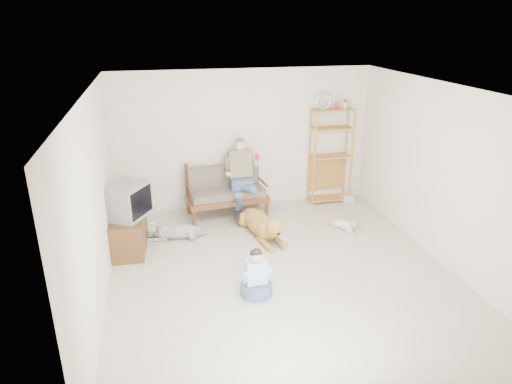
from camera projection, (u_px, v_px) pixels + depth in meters
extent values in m
plane|color=beige|center=(281.00, 272.00, 6.84)|extent=(5.50, 5.50, 0.00)
plane|color=silver|center=(285.00, 90.00, 5.87)|extent=(5.50, 5.50, 0.00)
plane|color=silver|center=(244.00, 140.00, 8.86)|extent=(5.00, 0.00, 5.00)
plane|color=silver|center=(373.00, 299.00, 3.85)|extent=(5.00, 0.00, 5.00)
plane|color=silver|center=(95.00, 203.00, 5.83)|extent=(0.00, 5.50, 5.50)
plane|color=silver|center=(443.00, 175.00, 6.87)|extent=(0.00, 5.50, 5.50)
cube|color=brown|center=(227.00, 198.00, 8.70)|extent=(1.56, 0.83, 0.10)
cube|color=#736457|center=(227.00, 192.00, 8.66)|extent=(1.43, 0.72, 0.13)
cube|color=#736457|center=(225.00, 177.00, 8.79)|extent=(1.39, 0.24, 0.45)
cylinder|color=brown|center=(224.00, 166.00, 8.78)|extent=(1.40, 0.17, 0.05)
cylinder|color=brown|center=(192.00, 217.00, 8.35)|extent=(0.07, 0.07, 0.30)
cylinder|color=brown|center=(188.00, 189.00, 8.78)|extent=(0.07, 0.07, 0.95)
cylinder|color=brown|center=(266.00, 210.00, 8.64)|extent=(0.07, 0.07, 0.30)
cylinder|color=brown|center=(259.00, 184.00, 9.07)|extent=(0.07, 0.07, 0.95)
cube|color=slate|center=(241.00, 183.00, 8.65)|extent=(0.41, 0.39, 0.20)
cube|color=#827F5B|center=(240.00, 163.00, 8.62)|extent=(0.43, 0.29, 0.53)
sphere|color=tan|center=(240.00, 145.00, 8.46)|extent=(0.21, 0.21, 0.21)
sphere|color=#58524E|center=(240.00, 143.00, 8.46)|extent=(0.19, 0.19, 0.19)
cylinder|color=red|center=(257.00, 157.00, 8.41)|extent=(0.07, 0.07, 0.09)
cube|color=#BC803B|center=(333.00, 110.00, 8.83)|extent=(0.81, 0.33, 0.03)
torus|color=silver|center=(323.00, 102.00, 8.73)|extent=(0.33, 0.05, 0.33)
cone|color=red|center=(336.00, 105.00, 8.81)|extent=(0.11, 0.11, 0.17)
cylinder|color=#BC803B|center=(314.00, 160.00, 8.95)|extent=(0.04, 0.04, 1.92)
cylinder|color=#BC803B|center=(309.00, 155.00, 9.23)|extent=(0.04, 0.04, 1.92)
cylinder|color=#BC803B|center=(352.00, 157.00, 9.11)|extent=(0.04, 0.04, 1.92)
cylinder|color=#BC803B|center=(346.00, 153.00, 9.40)|extent=(0.04, 0.04, 1.92)
cube|color=white|center=(348.00, 198.00, 9.45)|extent=(0.24, 0.20, 0.13)
cube|color=brown|center=(129.00, 234.00, 7.35)|extent=(0.56, 0.93, 0.60)
cube|color=brown|center=(113.00, 242.00, 7.10)|extent=(0.05, 0.40, 0.50)
cube|color=brown|center=(114.00, 230.00, 7.50)|extent=(0.05, 0.40, 0.50)
cube|color=gray|center=(127.00, 200.00, 7.19)|extent=(0.80, 0.84, 0.55)
cube|color=black|center=(141.00, 202.00, 7.11)|extent=(0.31, 0.49, 0.44)
cube|color=silver|center=(183.00, 195.00, 8.96)|extent=(0.12, 0.02, 0.08)
ellipsoid|color=#A27A38|center=(259.00, 223.00, 8.04)|extent=(0.61, 1.21, 0.36)
sphere|color=#A27A38|center=(267.00, 230.00, 7.73)|extent=(0.36, 0.36, 0.36)
sphere|color=#A27A38|center=(275.00, 228.00, 7.42)|extent=(0.29, 0.29, 0.29)
ellipsoid|color=#A27A38|center=(278.00, 233.00, 7.32)|extent=(0.16, 0.22, 0.11)
cylinder|color=#A27A38|center=(247.00, 216.00, 8.58)|extent=(0.28, 0.43, 0.06)
ellipsoid|color=#A27A38|center=(269.00, 228.00, 7.41)|extent=(0.08, 0.10, 0.14)
ellipsoid|color=#A27A38|center=(280.00, 226.00, 7.49)|extent=(0.08, 0.10, 0.14)
ellipsoid|color=white|center=(177.00, 232.00, 7.85)|extent=(0.82, 0.33, 0.24)
sphere|color=white|center=(163.00, 232.00, 7.82)|extent=(0.24, 0.24, 0.24)
sphere|color=white|center=(151.00, 227.00, 7.75)|extent=(0.21, 0.21, 0.21)
ellipsoid|color=white|center=(145.00, 228.00, 7.74)|extent=(0.15, 0.10, 0.08)
cylinder|color=white|center=(201.00, 234.00, 7.94)|extent=(0.32, 0.12, 0.04)
ellipsoid|color=white|center=(152.00, 225.00, 7.82)|extent=(0.07, 0.05, 0.10)
ellipsoid|color=white|center=(152.00, 229.00, 7.69)|extent=(0.07, 0.05, 0.10)
ellipsoid|color=white|center=(344.00, 224.00, 8.22)|extent=(0.36, 0.46, 0.17)
sphere|color=white|center=(350.00, 226.00, 8.13)|extent=(0.17, 0.17, 0.17)
sphere|color=#A68353|center=(355.00, 224.00, 8.03)|extent=(0.15, 0.15, 0.15)
ellipsoid|color=#A68353|center=(358.00, 226.00, 7.98)|extent=(0.11, 0.13, 0.06)
cylinder|color=white|center=(335.00, 223.00, 8.39)|extent=(0.14, 0.13, 0.03)
cone|color=#A68353|center=(352.00, 223.00, 7.99)|extent=(0.05, 0.05, 0.05)
cone|color=#A68353|center=(356.00, 221.00, 8.05)|extent=(0.05, 0.05, 0.05)
torus|color=red|center=(354.00, 225.00, 8.04)|extent=(0.14, 0.14, 0.02)
cylinder|color=slate|center=(256.00, 289.00, 6.27)|extent=(0.44, 0.44, 0.16)
cube|color=silver|center=(256.00, 272.00, 6.20)|extent=(0.29, 0.20, 0.34)
sphere|color=tan|center=(256.00, 257.00, 6.09)|extent=(0.18, 0.18, 0.18)
sphere|color=black|center=(256.00, 254.00, 6.09)|extent=(0.17, 0.17, 0.17)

